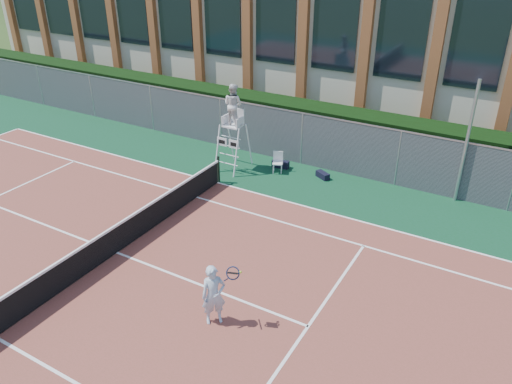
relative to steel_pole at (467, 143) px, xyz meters
The scene contains 13 objects.
ground 12.21m from the steel_pole, 133.53° to the right, with size 120.00×120.00×0.00m, color #233814.
apron 11.51m from the steel_pole, 137.02° to the right, with size 36.00×20.00×0.01m, color #0E3E1F.
tennis_court 12.20m from the steel_pole, 133.53° to the right, with size 23.77×10.97×0.02m, color brown.
tennis_net 12.12m from the steel_pole, 133.53° to the right, with size 0.10×11.30×1.10m.
fence 8.34m from the steel_pole, behind, with size 40.00×0.06×2.20m, color #595E60, non-canonical shape.
hedge 8.44m from the steel_pole, behind, with size 40.00×1.40×2.20m, color black.
building 12.55m from the steel_pole, 131.78° to the left, with size 45.00×10.60×8.22m.
steel_pole is the anchor object (origin of this frame).
umpire_chair 8.63m from the steel_pole, 168.95° to the right, with size 1.00×1.53×3.57m.
plastic_chair 7.03m from the steel_pole, behind, with size 0.52×0.52×0.86m.
sports_bag_near 7.16m from the steel_pole, behind, with size 0.69×0.28×0.30m, color black.
sports_bag_far 5.39m from the steel_pole, behind, with size 0.60×0.26×0.24m, color black.
tennis_player 10.56m from the steel_pole, 112.32° to the right, with size 0.97×0.78×1.66m.
Camera 1 is at (9.97, -8.77, 8.73)m, focal length 35.00 mm.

